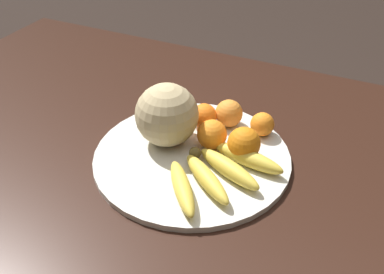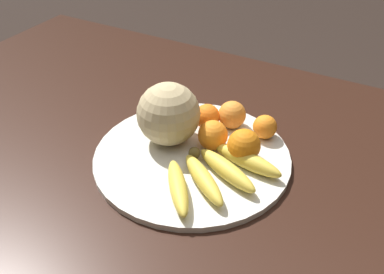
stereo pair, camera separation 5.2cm
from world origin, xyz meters
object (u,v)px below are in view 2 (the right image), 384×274
(kitchen_table, at_px, (173,169))
(orange_front_right, at_px, (232,115))
(orange_back_right, at_px, (207,116))
(orange_front_left, at_px, (213,135))
(orange_back_left, at_px, (244,145))
(orange_mid_center, at_px, (265,127))
(melon, at_px, (170,115))
(fruit_bowl, at_px, (192,157))
(banana_bunch, at_px, (216,173))
(produce_tag, at_px, (232,142))

(kitchen_table, height_order, orange_front_right, orange_front_right)
(orange_back_right, bearing_deg, orange_front_left, 126.16)
(orange_back_left, distance_m, orange_back_right, 0.15)
(orange_mid_center, bearing_deg, kitchen_table, 29.59)
(melon, height_order, orange_back_right, melon)
(fruit_bowl, relative_size, banana_bunch, 1.74)
(banana_bunch, bearing_deg, kitchen_table, -177.97)
(orange_front_right, height_order, orange_back_right, orange_front_right)
(orange_back_right, distance_m, produce_tag, 0.09)
(produce_tag, bearing_deg, orange_back_right, -30.98)
(orange_back_left, bearing_deg, orange_front_right, -53.76)
(orange_mid_center, xyz_separation_m, produce_tag, (0.06, 0.06, -0.03))
(fruit_bowl, height_order, orange_front_left, orange_front_left)
(orange_back_right, bearing_deg, fruit_bowl, 100.52)
(kitchen_table, bearing_deg, melon, 110.62)
(kitchen_table, height_order, produce_tag, produce_tag)
(kitchen_table, height_order, orange_back_left, orange_back_left)
(kitchen_table, bearing_deg, orange_mid_center, -150.41)
(orange_front_left, bearing_deg, orange_front_right, -91.03)
(melon, xyz_separation_m, banana_bunch, (-0.16, 0.08, -0.05))
(melon, distance_m, banana_bunch, 0.18)
(melon, relative_size, orange_back_right, 2.37)
(produce_tag, bearing_deg, orange_front_left, 38.96)
(kitchen_table, xyz_separation_m, orange_front_left, (-0.10, -0.01, 0.13))
(orange_front_right, bearing_deg, orange_front_left, 88.97)
(orange_mid_center, relative_size, produce_tag, 0.77)
(banana_bunch, distance_m, orange_back_left, 0.10)
(orange_front_right, height_order, orange_back_left, orange_back_left)
(melon, height_order, orange_front_right, melon)
(melon, xyz_separation_m, produce_tag, (-0.13, -0.06, -0.07))
(fruit_bowl, relative_size, orange_back_right, 7.21)
(orange_front_right, distance_m, orange_back_right, 0.06)
(orange_back_right, bearing_deg, melon, 62.14)
(orange_back_right, bearing_deg, banana_bunch, 122.61)
(melon, bearing_deg, orange_back_right, -117.86)
(fruit_bowl, relative_size, orange_front_left, 6.46)
(orange_front_right, relative_size, orange_mid_center, 1.18)
(melon, relative_size, orange_back_left, 1.97)
(orange_front_right, xyz_separation_m, produce_tag, (-0.03, 0.06, -0.03))
(kitchen_table, relative_size, orange_back_left, 22.16)
(kitchen_table, bearing_deg, orange_front_right, -133.06)
(orange_front_left, bearing_deg, banana_bunch, 119.99)
(fruit_bowl, height_order, produce_tag, produce_tag)
(orange_front_left, bearing_deg, fruit_bowl, 59.19)
(orange_back_left, bearing_deg, orange_back_right, -29.49)
(melon, bearing_deg, kitchen_table, -69.38)
(produce_tag, bearing_deg, melon, 14.46)
(orange_mid_center, height_order, produce_tag, orange_mid_center)
(kitchen_table, height_order, melon, melon)
(produce_tag, bearing_deg, banana_bunch, 89.37)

